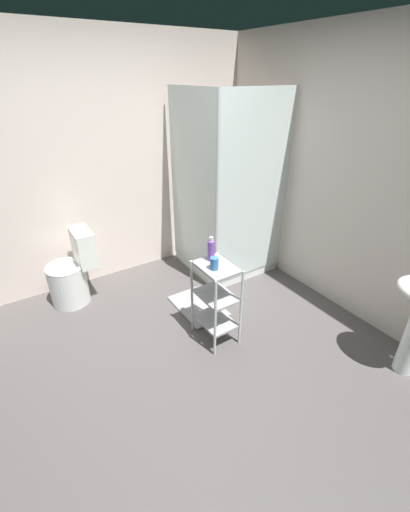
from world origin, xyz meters
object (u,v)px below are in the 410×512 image
Objects in this scene: toilet at (72,274)px; rinse_cup at (214,263)px; storage_cart at (216,297)px; conditioner_bottle_purple at (211,250)px; shower_stall at (224,234)px; bath_mat at (198,306)px.

rinse_cup reaches higher than toilet.
storage_cart is 0.41m from conditioner_bottle_purple.
conditioner_bottle_purple is 2.06× the size of rinse_cup.
conditioner_bottle_purple is (1.14, 0.92, 0.52)m from toilet.
conditioner_bottle_purple is 0.15m from rinse_cup.
rinse_cup is (0.97, -0.81, 0.33)m from shower_stall.
bath_mat is (0.79, 1.00, -0.31)m from toilet.
shower_stall is 9.52× the size of conditioner_bottle_purple.
storage_cart is at bearing 35.89° from toilet.
shower_stall reaches higher than rinse_cup.
storage_cart is 0.63m from bath_mat.
storage_cart is 0.36m from rinse_cup.
shower_stall is at bearing 140.37° from rinse_cup.
conditioner_bottle_purple reaches higher than bath_mat.
toilet is 1.32m from bath_mat.
rinse_cup is (0.03, -0.04, 0.35)m from storage_cart.
shower_stall is 3.33× the size of bath_mat.
conditioner_bottle_purple reaches higher than toilet.
conditioner_bottle_purple is at bearing 156.04° from rinse_cup.
shower_stall is 1.18m from conditioner_bottle_purple.
shower_stall reaches higher than conditioner_bottle_purple.
storage_cart is at bearing 124.76° from rinse_cup.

